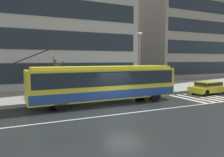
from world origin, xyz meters
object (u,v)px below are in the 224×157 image
pedestrian_approaching_curb (111,77)px  pedestrian_walking_past (69,81)px  bus_shelter (88,75)px  pedestrian_at_shelter (80,87)px  street_lamp (139,57)px  trolleybus (106,83)px  street_tree_bare (55,76)px  taxi_ahead_of_bus (209,87)px

pedestrian_approaching_curb → pedestrian_walking_past: size_ratio=1.02×
bus_shelter → pedestrian_at_shelter: bearing=-135.2°
pedestrian_at_shelter → pedestrian_approaching_curb: 4.12m
pedestrian_approaching_curb → street_lamp: size_ratio=0.33×
trolleybus → pedestrian_at_shelter: size_ratio=7.91×
pedestrian_at_shelter → pedestrian_walking_past: pedestrian_walking_past is taller
bus_shelter → pedestrian_approaching_curb: size_ratio=2.00×
street_lamp → street_tree_bare: (-8.00, 1.49, -1.75)m
pedestrian_at_shelter → bus_shelter: bearing=44.8°
pedestrian_walking_past → street_tree_bare: bearing=108.2°
pedestrian_approaching_curb → street_lamp: street_lamp is taller
street_tree_bare → taxi_ahead_of_bus: bearing=-17.3°
bus_shelter → pedestrian_walking_past: bearing=-146.4°
bus_shelter → pedestrian_walking_past: (-2.22, -1.48, -0.33)m
pedestrian_approaching_curb → pedestrian_walking_past: 5.11m
pedestrian_approaching_curb → pedestrian_walking_past: bearing=-158.5°
trolleybus → taxi_ahead_of_bus: trolleybus is taller
pedestrian_walking_past → bus_shelter: bearing=33.6°
street_lamp → pedestrian_at_shelter: bearing=-176.6°
street_lamp → bus_shelter: bearing=170.7°
pedestrian_walking_past → street_tree_bare: 2.27m
pedestrian_walking_past → street_tree_bare: size_ratio=0.53×
trolleybus → street_lamp: 5.95m
trolleybus → street_tree_bare: bearing=126.9°
taxi_ahead_of_bus → street_tree_bare: street_tree_bare is taller
taxi_ahead_of_bus → street_lamp: street_lamp is taller
pedestrian_at_shelter → street_lamp: street_lamp is taller
street_tree_bare → bus_shelter: bearing=-12.8°
bus_shelter → pedestrian_walking_past: bus_shelter is taller
bus_shelter → pedestrian_at_shelter: bus_shelter is taller
pedestrian_at_shelter → pedestrian_walking_past: (-1.00, -0.27, 0.55)m
taxi_ahead_of_bus → pedestrian_approaching_curb: pedestrian_approaching_curb is taller
bus_shelter → pedestrian_walking_past: 2.68m
pedestrian_walking_past → street_lamp: size_ratio=0.32×
pedestrian_at_shelter → pedestrian_approaching_curb: pedestrian_approaching_curb is taller
taxi_ahead_of_bus → pedestrian_approaching_curb: (-8.97, 4.22, 1.01)m
street_lamp → street_tree_bare: 8.32m
pedestrian_approaching_curb → street_tree_bare: (-5.45, 0.27, 0.29)m
trolleybus → pedestrian_approaching_curb: bearing=59.7°
street_tree_bare → trolleybus: bearing=-53.1°
trolleybus → bus_shelter: bearing=93.8°
street_tree_bare → pedestrian_walking_past: bearing=-71.8°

